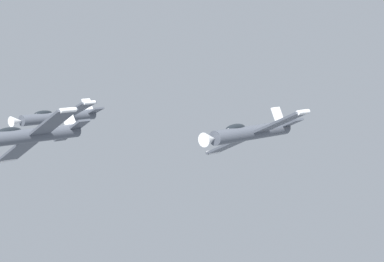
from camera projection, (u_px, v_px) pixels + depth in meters
airplane_lead at (29, 135)px, 52.80m from camera, size 8.49×10.35×5.03m
airplane_left_inner at (251, 132)px, 52.25m from camera, size 8.87×10.35×4.24m
airplane_right_inner at (58, 117)px, 69.68m from camera, size 8.95×10.35×4.04m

